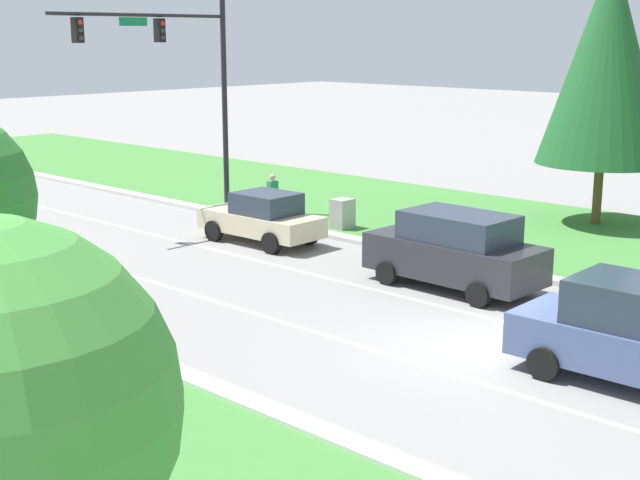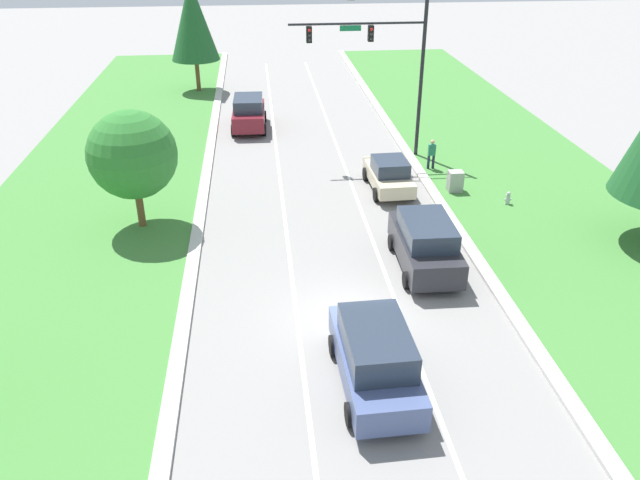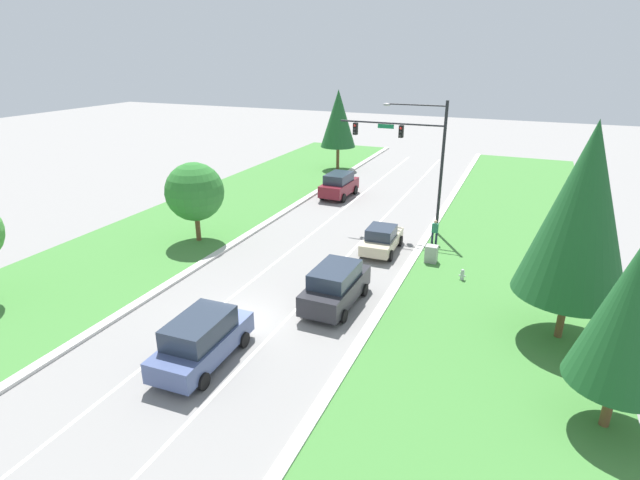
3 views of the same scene
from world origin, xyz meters
name	(u,v)px [view 2 (image 2 of 3)]	position (x,y,z in m)	size (l,w,h in m)	color
ground_plane	(350,320)	(0.00, 0.00, 0.00)	(160.00, 160.00, 0.00)	gray
curb_strip_right	(510,309)	(5.65, 0.00, 0.07)	(0.50, 90.00, 0.15)	beige
curb_strip_left	(182,329)	(-5.65, 0.00, 0.07)	(0.50, 90.00, 0.15)	beige
grass_verge_left	(19,339)	(-10.90, 0.00, 0.04)	(10.00, 90.00, 0.08)	#427F38
lane_stripe_inner_left	(298,323)	(-1.80, 0.00, 0.00)	(0.14, 81.00, 0.01)	white
lane_stripe_inner_right	(402,317)	(1.80, 0.00, 0.00)	(0.14, 81.00, 0.01)	white
traffic_signal_mast	(388,52)	(4.14, 15.59, 5.82)	(7.21, 0.41, 8.87)	black
champagne_sedan	(389,174)	(3.52, 10.90, 0.84)	(2.06, 4.31, 1.68)	beige
burgundy_suv	(249,113)	(-3.35, 21.47, 1.07)	(2.25, 4.59, 2.08)	maroon
slate_blue_suv	(375,356)	(0.22, -3.29, 1.04)	(2.28, 4.97, 2.05)	#475684
charcoal_suv	(425,243)	(3.39, 3.29, 1.05)	(2.26, 4.81, 2.06)	#28282D
utility_cabinet	(455,182)	(6.73, 10.29, 0.55)	(0.70, 0.60, 1.10)	#9E9E99
pedestrian	(432,153)	(6.33, 13.36, 0.94)	(0.40, 0.24, 1.69)	#232842
fire_hydrant	(508,199)	(8.78, 8.52, 0.34)	(0.34, 0.20, 0.70)	#B7B7BC
oak_far_left_tree	(132,155)	(-8.09, 7.98, 3.37)	(3.74, 3.74, 5.25)	brown
conifer_mid_left_tree	(193,20)	(-7.19, 31.20, 5.28)	(3.58, 3.58, 8.16)	brown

